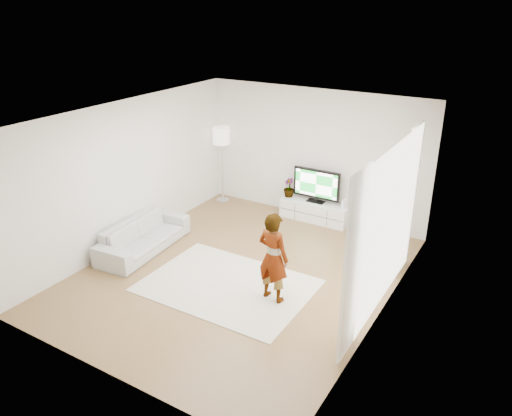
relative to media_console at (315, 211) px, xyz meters
The scene contains 17 objects.
floor 2.78m from the media_console, 93.55° to the right, with size 6.00×6.00×0.00m, color olive.
ceiling 3.79m from the media_console, 93.55° to the right, with size 6.00×6.00×0.00m, color white.
wall_left 4.02m from the media_console, 134.01° to the right, with size 0.02×6.00×2.80m, color silver.
wall_right 3.81m from the media_console, 49.90° to the right, with size 0.02×6.00×2.80m, color silver.
wall_back 1.22m from the media_console, 126.10° to the left, with size 5.00×0.02×2.80m, color silver.
wall_front 5.89m from the media_console, 91.70° to the right, with size 5.00×0.02×2.80m, color silver.
window 3.60m from the media_console, 46.88° to the right, with size 0.01×2.60×2.50m, color white.
curtain_near 4.52m from the media_console, 59.38° to the right, with size 0.04×0.70×2.60m, color white.
curtain_far 2.76m from the media_console, 27.60° to the right, with size 0.04×0.70×2.60m, color white.
media_console is the anchor object (origin of this frame).
television 0.61m from the media_console, 90.00° to the left, with size 1.05×0.21×0.73m.
game_console 0.73m from the media_console, ahead, with size 0.08×0.15×0.20m.
potted_plant 0.77m from the media_console, behind, with size 0.24×0.24×0.42m, color #3F7238.
rug 3.21m from the media_console, 92.26° to the right, with size 2.75×1.98×0.01m, color beige.
player 3.27m from the media_console, 77.15° to the right, with size 0.55×0.36×1.50m, color #334772.
sofa 3.69m from the media_console, 127.26° to the right, with size 2.03×0.79×0.59m, color beige.
floor_lamp 2.70m from the media_console, behind, with size 0.40×0.40×1.78m.
Camera 1 is at (4.18, -6.39, 4.52)m, focal length 35.00 mm.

